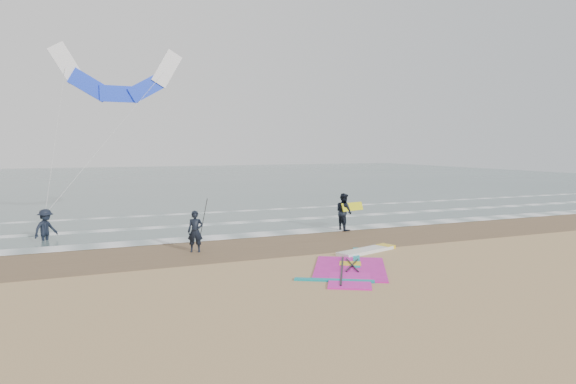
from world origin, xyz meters
name	(u,v)px	position (x,y,z in m)	size (l,w,h in m)	color
ground	(354,278)	(0.00, 0.00, 0.00)	(120.00, 120.00, 0.00)	tan
sea_water	(144,180)	(0.00, 48.00, 0.01)	(120.00, 80.00, 0.02)	#47605E
wet_sand_band	(279,243)	(0.00, 6.00, 0.00)	(120.00, 5.00, 0.01)	brown
foam_waterline	(245,227)	(0.00, 10.44, 0.03)	(120.00, 9.15, 0.02)	white
windsurf_rig	(356,263)	(1.02, 1.58, 0.04)	(5.55, 5.25, 0.13)	white
person_standing	(195,231)	(-3.54, 5.64, 0.78)	(0.57, 0.38, 1.57)	black
person_walking	(344,212)	(4.03, 7.85, 0.88)	(0.86, 0.67, 1.77)	black
person_wading	(45,221)	(-8.81, 10.34, 0.85)	(1.10, 0.63, 1.70)	black
held_pole	(203,221)	(-3.24, 5.64, 1.15)	(0.17, 0.86, 1.82)	black
carried_kiteboard	(352,207)	(4.43, 7.75, 1.12)	(1.30, 0.51, 0.39)	yellow
surf_kite	(118,80)	(-5.52, 12.79, 7.11)	(6.38, 2.59, 7.62)	white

